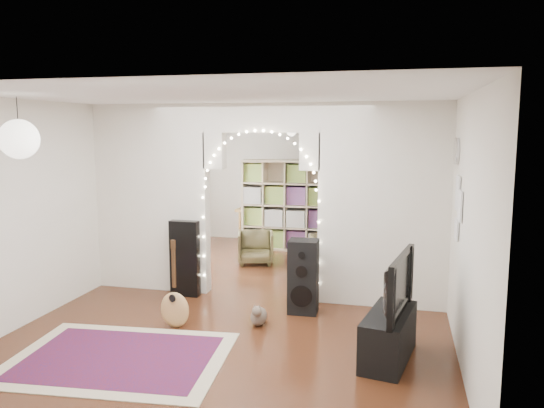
% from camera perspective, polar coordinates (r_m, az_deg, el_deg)
% --- Properties ---
extents(floor, '(7.50, 7.50, 0.00)m').
position_cam_1_polar(floor, '(7.64, -1.08, -9.83)').
color(floor, black).
rests_on(floor, ground).
extents(ceiling, '(5.00, 7.50, 0.02)m').
position_cam_1_polar(ceiling, '(7.28, -1.14, 10.84)').
color(ceiling, white).
rests_on(ceiling, wall_back).
extents(wall_back, '(5.00, 0.02, 2.70)m').
position_cam_1_polar(wall_back, '(10.98, 3.92, 2.86)').
color(wall_back, silver).
rests_on(wall_back, floor).
extents(wall_front, '(5.00, 0.02, 2.70)m').
position_cam_1_polar(wall_front, '(3.90, -15.48, -7.13)').
color(wall_front, silver).
rests_on(wall_front, floor).
extents(wall_left, '(0.02, 7.50, 2.70)m').
position_cam_1_polar(wall_left, '(8.33, -17.96, 0.80)').
color(wall_left, silver).
rests_on(wall_left, floor).
extents(wall_right, '(0.02, 7.50, 2.70)m').
position_cam_1_polar(wall_right, '(7.13, 18.71, -0.42)').
color(wall_right, silver).
rests_on(wall_right, floor).
extents(divider_wall, '(5.00, 0.20, 2.70)m').
position_cam_1_polar(divider_wall, '(7.33, -1.11, 0.83)').
color(divider_wall, silver).
rests_on(divider_wall, floor).
extents(fairy_lights, '(1.64, 0.04, 1.60)m').
position_cam_1_polar(fairy_lights, '(7.19, -1.38, 1.69)').
color(fairy_lights, '#FFEABF').
rests_on(fairy_lights, divider_wall).
extents(window, '(0.04, 1.20, 1.40)m').
position_cam_1_polar(window, '(9.87, -12.38, 2.97)').
color(window, white).
rests_on(window, wall_left).
extents(wall_clock, '(0.03, 0.31, 0.31)m').
position_cam_1_polar(wall_clock, '(6.46, 19.28, 5.40)').
color(wall_clock, white).
rests_on(wall_clock, wall_right).
extents(picture_frames, '(0.02, 0.50, 0.70)m').
position_cam_1_polar(picture_frames, '(6.12, 19.37, -0.38)').
color(picture_frames, white).
rests_on(picture_frames, wall_right).
extents(paper_lantern, '(0.40, 0.40, 0.40)m').
position_cam_1_polar(paper_lantern, '(5.97, -25.55, 6.32)').
color(paper_lantern, white).
rests_on(paper_lantern, ceiling).
extents(ceiling_fan, '(1.10, 1.10, 0.30)m').
position_cam_1_polar(ceiling_fan, '(9.22, 2.10, 8.40)').
color(ceiling_fan, gold).
rests_on(ceiling_fan, ceiling).
extents(area_rug, '(2.33, 1.84, 0.02)m').
position_cam_1_polar(area_rug, '(5.92, -16.14, -15.60)').
color(area_rug, maroon).
rests_on(area_rug, floor).
extents(guitar_case, '(0.41, 0.14, 1.08)m').
position_cam_1_polar(guitar_case, '(7.60, -9.36, -5.81)').
color(guitar_case, black).
rests_on(guitar_case, floor).
extents(acoustic_guitar, '(0.38, 0.24, 0.90)m').
position_cam_1_polar(acoustic_guitar, '(6.47, -10.45, -9.65)').
color(acoustic_guitar, tan).
rests_on(acoustic_guitar, floor).
extents(tabby_cat, '(0.22, 0.45, 0.30)m').
position_cam_1_polar(tabby_cat, '(6.52, -1.45, -11.91)').
color(tabby_cat, brown).
rests_on(tabby_cat, floor).
extents(floor_speaker, '(0.38, 0.34, 0.95)m').
position_cam_1_polar(floor_speaker, '(6.86, 3.39, -7.80)').
color(floor_speaker, black).
rests_on(floor_speaker, floor).
extents(media_console, '(0.57, 1.06, 0.50)m').
position_cam_1_polar(media_console, '(5.71, 12.43, -13.73)').
color(media_console, black).
rests_on(media_console, floor).
extents(tv, '(0.33, 1.08, 0.62)m').
position_cam_1_polar(tv, '(5.53, 12.60, -8.33)').
color(tv, black).
rests_on(tv, media_console).
extents(bookcase, '(1.75, 0.63, 1.76)m').
position_cam_1_polar(bookcase, '(10.32, 1.57, -0.10)').
color(bookcase, beige).
rests_on(bookcase, floor).
extents(dining_table, '(1.24, 0.86, 0.76)m').
position_cam_1_polar(dining_table, '(10.76, -0.31, -0.82)').
color(dining_table, brown).
rests_on(dining_table, floor).
extents(flower_vase, '(0.19, 0.19, 0.19)m').
position_cam_1_polar(flower_vase, '(10.73, -0.31, 0.07)').
color(flower_vase, white).
rests_on(flower_vase, dining_table).
extents(dining_chair_left, '(0.75, 0.77, 0.57)m').
position_cam_1_polar(dining_chair_left, '(9.34, -1.78, -4.69)').
color(dining_chair_left, brown).
rests_on(dining_chair_left, floor).
extents(dining_chair_right, '(0.71, 0.72, 0.51)m').
position_cam_1_polar(dining_chair_right, '(9.28, 5.99, -4.98)').
color(dining_chair_right, brown).
rests_on(dining_chair_right, floor).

